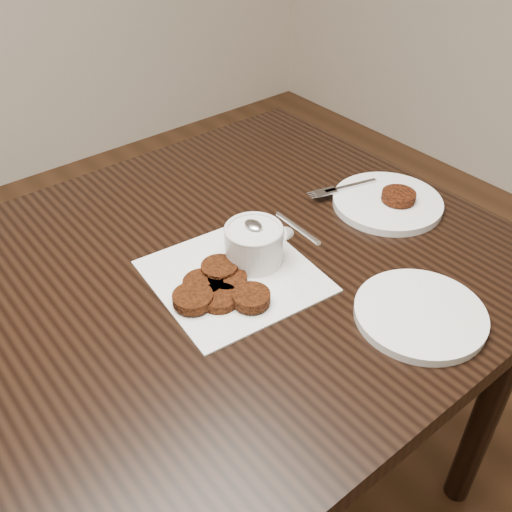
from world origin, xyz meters
The scene contains 6 objects.
table centered at (-0.03, 0.12, 0.38)m, with size 1.40×0.90×0.75m, color black.
napkin centered at (0.14, 0.08, 0.75)m, with size 0.27×0.27×0.00m, color white.
sauce_ramekin centered at (0.19, 0.09, 0.82)m, with size 0.14×0.14×0.14m, color silver, non-canonical shape.
patty_cluster centered at (0.09, 0.06, 0.76)m, with size 0.21×0.21×0.02m, color #64270D, non-canonical shape.
plate_with_patty centered at (0.52, 0.06, 0.77)m, with size 0.22×0.22×0.03m, color white, non-canonical shape.
plate_empty centered at (0.31, -0.19, 0.76)m, with size 0.21×0.21×0.01m, color white.
Camera 1 is at (-0.32, -0.55, 1.40)m, focal length 40.62 mm.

